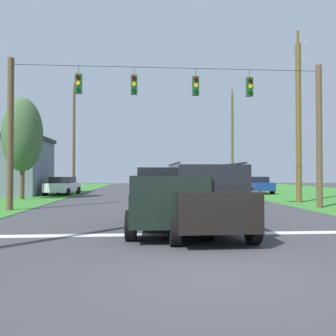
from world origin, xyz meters
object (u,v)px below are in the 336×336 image
suv_black (202,197)px  distant_car_crossing_white (63,186)px  utility_pole_mid_right (299,119)px  utility_pole_far_right (232,139)px  utility_pole_mid_left (74,138)px  distant_car_oncoming (256,185)px  tree_roadside_right (23,135)px  overhead_signal_span (169,125)px  pickup_truck (167,198)px

suv_black → distant_car_crossing_white: bearing=114.1°
distant_car_crossing_white → utility_pole_mid_right: bearing=-28.5°
utility_pole_far_right → utility_pole_mid_left: bearing=176.2°
distant_car_oncoming → tree_roadside_right: bearing=-162.2°
suv_black → utility_pole_mid_right: size_ratio=0.46×
suv_black → distant_car_oncoming: suv_black is taller
utility_pole_mid_left → utility_pole_mid_right: bearing=-42.6°
distant_car_oncoming → utility_pole_mid_right: bearing=-93.6°
overhead_signal_span → utility_pole_far_right: 19.11m
distant_car_oncoming → tree_roadside_right: size_ratio=0.63×
distant_car_crossing_white → utility_pole_mid_left: size_ratio=0.40×
distant_car_crossing_white → distant_car_oncoming: (16.75, 0.93, 0.00)m
suv_black → tree_roadside_right: size_ratio=0.69×
suv_black → distant_car_crossing_white: 20.68m
overhead_signal_span → tree_roadside_right: size_ratio=2.25×
overhead_signal_span → utility_pole_mid_right: utility_pole_mid_right is taller
tree_roadside_right → distant_car_oncoming: bearing=17.8°
pickup_truck → distant_car_crossing_white: pickup_truck is taller
pickup_truck → utility_pole_mid_left: bearing=108.0°
overhead_signal_span → utility_pole_far_right: utility_pole_far_right is taller
distant_car_oncoming → utility_pole_mid_right: (-0.61, -9.70, 4.31)m
tree_roadside_right → distant_car_crossing_white: bearing=72.5°
utility_pole_far_right → tree_roadside_right: bearing=-149.3°
distant_car_oncoming → distant_car_crossing_white: bearing=-176.8°
distant_car_crossing_white → utility_pole_far_right: (15.79, 5.38, 4.52)m
utility_pole_mid_right → utility_pole_far_right: 14.15m
pickup_truck → suv_black: 1.40m
distant_car_oncoming → utility_pole_mid_left: 18.63m
distant_car_crossing_white → distant_car_oncoming: size_ratio=1.02×
distant_car_crossing_white → utility_pole_far_right: 17.28m
utility_pole_mid_right → utility_pole_mid_left: utility_pole_mid_left is taller
distant_car_oncoming → overhead_signal_span: bearing=-124.1°
overhead_signal_span → pickup_truck: (-0.51, -5.85, -3.19)m
distant_car_crossing_white → utility_pole_mid_left: bearing=93.8°
overhead_signal_span → utility_pole_mid_left: size_ratio=1.41×
utility_pole_far_right → tree_roadside_right: size_ratio=1.50×
pickup_truck → utility_pole_mid_right: 13.24m
utility_pole_mid_right → distant_car_oncoming: bearing=86.4°
tree_roadside_right → overhead_signal_span: bearing=-36.6°
pickup_truck → suv_black: size_ratio=1.13×
overhead_signal_span → suv_black: 7.54m
suv_black → utility_pole_mid_right: utility_pole_mid_right is taller
overhead_signal_span → distant_car_crossing_white: bearing=123.6°
pickup_truck → utility_pole_mid_left: utility_pole_mid_left is taller
pickup_truck → utility_pole_mid_right: utility_pole_mid_right is taller
overhead_signal_span → utility_pole_mid_left: 20.33m
utility_pole_mid_right → utility_pole_far_right: bearing=91.4°
suv_black → utility_pole_mid_left: 27.19m
utility_pole_far_right → suv_black: bearing=-106.9°
overhead_signal_span → pickup_truck: overhead_signal_span is taller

